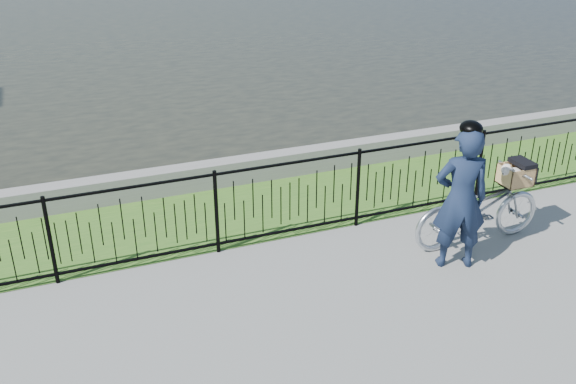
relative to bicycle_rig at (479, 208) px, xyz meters
name	(u,v)px	position (x,y,z in m)	size (l,w,h in m)	color
ground	(341,302)	(-2.28, -0.61, -0.51)	(120.00, 120.00, 0.00)	gray
grass_strip	(265,207)	(-2.28, 1.99, -0.50)	(60.00, 2.00, 0.01)	#406D22
quay_wall	(244,170)	(-2.28, 2.99, -0.31)	(60.00, 0.30, 0.40)	gray
fence	(290,200)	(-2.28, 0.99, 0.07)	(14.00, 0.06, 1.15)	black
bicycle_rig	(479,208)	(0.00, 0.00, 0.00)	(1.88, 0.66, 1.10)	#B5BBC2
cyclist	(461,198)	(-0.61, -0.38, 0.43)	(0.77, 0.63, 1.89)	#142038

